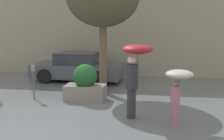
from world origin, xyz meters
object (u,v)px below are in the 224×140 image
parked_car_near (78,68)px  parking_meter (33,75)px  person_adult (135,65)px  person_child (178,82)px  planter_box (85,84)px

parked_car_near → parking_meter: 3.57m
parked_car_near → parking_meter: size_ratio=3.47×
parked_car_near → person_adult: bearing=-145.8°
person_child → parked_car_near: (-4.30, 5.36, -0.54)m
parking_meter → parked_car_near: bearing=81.1°
person_child → planter_box: bearing=-169.0°
planter_box → person_adult: size_ratio=0.66×
person_adult → parked_car_near: 5.93m
planter_box → person_adult: bearing=-40.2°
planter_box → parking_meter: planter_box is taller
person_child → parked_car_near: bearing=173.4°
planter_box → person_child: (3.01, -2.00, 0.59)m
person_adult → person_child: person_adult is taller
person_adult → parked_car_near: size_ratio=0.50×
planter_box → person_child: size_ratio=0.93×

